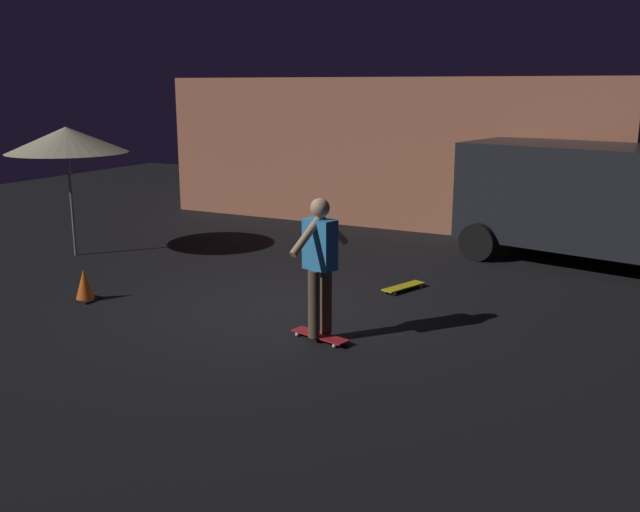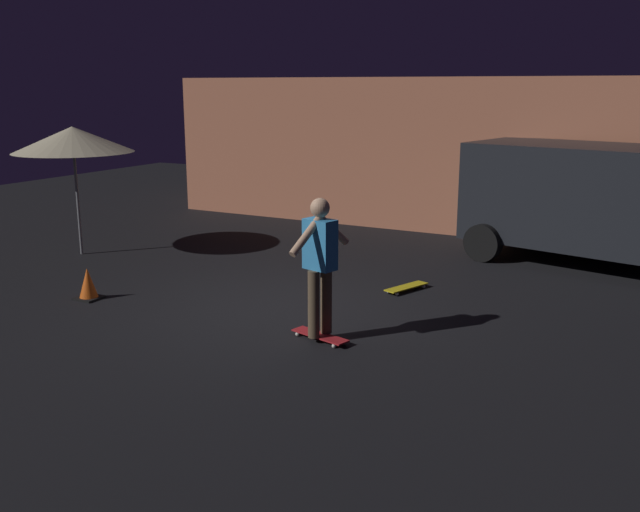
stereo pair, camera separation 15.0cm
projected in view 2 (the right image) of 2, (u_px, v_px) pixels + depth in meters
ground_plane at (275, 307)px, 9.95m from camera, size 28.00×28.00×0.00m
low_building at (415, 147)px, 16.90m from camera, size 10.26×4.32×3.17m
parked_van at (609, 199)px, 11.89m from camera, size 4.89×3.00×2.03m
patio_umbrella at (73, 140)px, 12.55m from camera, size 2.10×2.10×2.30m
skateboard_ridden at (320, 336)px, 8.62m from camera, size 0.81×0.39×0.07m
skateboard_spare at (406, 287)px, 10.69m from camera, size 0.46×0.80×0.07m
skater at (320, 257)px, 8.39m from camera, size 0.42×0.97×1.67m
traffic_cone at (88, 285)px, 10.25m from camera, size 0.34×0.34×0.46m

